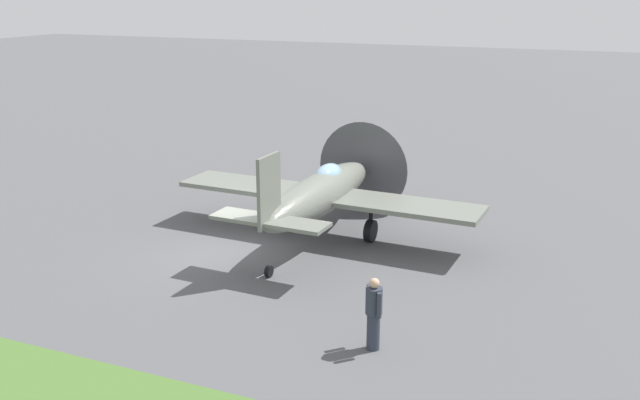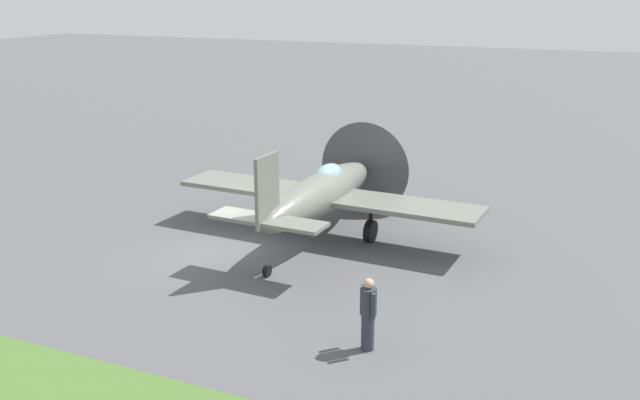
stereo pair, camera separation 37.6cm
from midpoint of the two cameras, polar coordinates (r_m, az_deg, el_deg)
The scene contains 3 objects.
ground_plane at distance 21.85m, azimuth -7.69°, elevation -4.58°, with size 160.00×160.00×0.00m, color #515154.
airplane_lead at distance 22.79m, azimuth -0.29°, elevation 0.58°, with size 10.30×8.17×3.68m.
ground_crew_chief at distance 16.11m, azimuth 3.66°, elevation -8.97°, with size 0.48×0.48×1.73m.
Camera 1 is at (10.33, -17.52, 7.91)m, focal length 39.87 mm.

